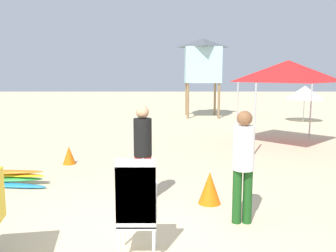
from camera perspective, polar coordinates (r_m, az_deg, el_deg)
ground at (r=5.24m, az=-7.84°, el=-17.60°), size 80.00×80.00×0.00m
stacked_plastic_chairs at (r=4.52m, az=-4.96°, el=-11.63°), size 0.48×0.48×1.29m
lifeguard_near_left at (r=6.37m, az=-4.00°, el=-3.32°), size 0.32×0.32×1.73m
lifeguard_near_center at (r=5.56m, az=11.82°, el=-5.17°), size 0.32×0.32×1.74m
popup_canopy at (r=11.86m, az=18.42°, el=8.20°), size 2.61×2.61×2.68m
lifeguard_tower at (r=19.02m, az=5.47°, el=10.26°), size 1.98×1.98×4.04m
beach_umbrella_left at (r=18.03m, az=20.79°, el=4.96°), size 1.76×1.76×1.69m
traffic_cone_near at (r=6.49m, az=6.60°, el=-9.64°), size 0.40×0.40×0.57m
traffic_cone_far at (r=9.48m, az=-15.35°, el=-4.45°), size 0.32×0.32×0.46m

